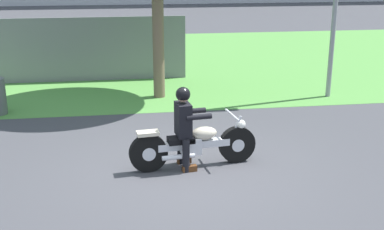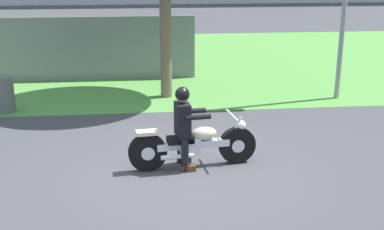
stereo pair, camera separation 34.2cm
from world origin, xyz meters
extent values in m
plane|color=#424247|center=(0.00, 0.00, 0.00)|extent=(120.00, 120.00, 0.00)
cube|color=#549342|center=(0.00, 9.26, 0.00)|extent=(60.00, 12.00, 0.01)
cylinder|color=black|center=(0.91, 0.23, 0.32)|extent=(0.65, 0.19, 0.64)
cylinder|color=silver|center=(0.91, 0.23, 0.32)|extent=(0.24, 0.17, 0.22)
cylinder|color=black|center=(-0.62, 0.04, 0.32)|extent=(0.65, 0.19, 0.64)
cylinder|color=silver|center=(-0.62, 0.04, 0.32)|extent=(0.24, 0.17, 0.22)
cube|color=silver|center=(0.14, 0.13, 0.40)|extent=(1.24, 0.29, 0.12)
cube|color=silver|center=(0.09, 0.13, 0.38)|extent=(0.35, 0.28, 0.28)
ellipsoid|color=beige|center=(0.32, 0.16, 0.58)|extent=(0.47, 0.29, 0.22)
cube|color=black|center=(-0.08, 0.11, 0.50)|extent=(0.47, 0.29, 0.10)
cube|color=beige|center=(-0.62, 0.04, 0.67)|extent=(0.38, 0.24, 0.06)
cylinder|color=silver|center=(0.86, 0.22, 0.57)|extent=(0.26, 0.08, 0.53)
cylinder|color=silver|center=(0.81, 0.21, 0.86)|extent=(0.11, 0.66, 0.04)
sphere|color=white|center=(0.97, 0.23, 0.68)|extent=(0.16, 0.16, 0.16)
cylinder|color=silver|center=(-0.14, -0.04, 0.26)|extent=(0.56, 0.14, 0.08)
cylinder|color=black|center=(-0.06, 0.29, 0.28)|extent=(0.12, 0.12, 0.57)
cube|color=#593319|center=(0.00, 0.30, 0.05)|extent=(0.25, 0.13, 0.10)
cylinder|color=black|center=(-0.01, -0.07, 0.28)|extent=(0.12, 0.12, 0.57)
cube|color=#593319|center=(0.04, -0.06, 0.05)|extent=(0.25, 0.13, 0.10)
cube|color=black|center=(-0.04, 0.11, 0.85)|extent=(0.26, 0.40, 0.56)
cylinder|color=black|center=(0.16, 0.31, 0.93)|extent=(0.43, 0.14, 0.09)
cylinder|color=black|center=(0.20, -0.03, 0.93)|extent=(0.43, 0.14, 0.09)
sphere|color=#D8A884|center=(-0.04, 0.11, 1.25)|extent=(0.20, 0.20, 0.20)
sphere|color=black|center=(-0.04, 0.11, 1.28)|extent=(0.24, 0.24, 0.24)
cylinder|color=brown|center=(-0.07, 4.63, 1.45)|extent=(0.28, 0.28, 2.89)
cube|color=slate|center=(-2.64, 6.65, 0.90)|extent=(7.00, 0.06, 1.80)
camera|label=1|loc=(-1.01, -7.59, 3.39)|focal=46.73mm
camera|label=2|loc=(-0.67, -7.64, 3.39)|focal=46.73mm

